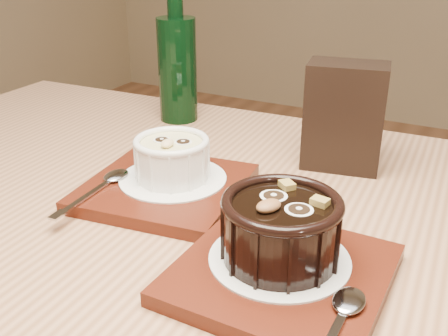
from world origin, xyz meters
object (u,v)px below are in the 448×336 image
Objects in this scene: tray_left at (165,188)px; ramekin_dark at (281,226)px; tray_right at (282,274)px; condiment_stand at (344,117)px; table at (209,303)px; ramekin_white at (172,156)px; green_bottle at (177,66)px.

tray_left is 1.66× the size of ramekin_dark.
tray_right is 1.29× the size of condiment_stand.
table is 0.15m from tray_left.
ramekin_dark is 0.27m from condiment_stand.
ramekin_dark is at bearing -42.16° from ramekin_white.
ramekin_dark is (0.18, -0.09, 0.04)m from tray_left.
ramekin_white is 0.38× the size of green_bottle.
green_bottle reaches higher than condiment_stand.
tray_left is at bearing -132.39° from condiment_stand.
tray_right is 1.66× the size of ramekin_dark.
table is 0.18m from ramekin_white.
condiment_stand reaches higher than tray_right.
tray_left reaches higher than table.
tray_left is 0.25m from condiment_stand.
tray_right is 0.04m from ramekin_dark.
condiment_stand is at bearing 32.89° from ramekin_white.
green_bottle is at bearing 133.67° from tray_right.
ramekin_white is 0.27m from green_bottle.
ramekin_white is at bearing -59.23° from green_bottle.
green_bottle is (-0.13, 0.24, 0.08)m from tray_left.
tray_right is at bearing -84.28° from condiment_stand.
ramekin_white is 0.50× the size of tray_right.
ramekin_white is 0.20m from ramekin_dark.
table is 0.42m from green_bottle.
green_bottle is (-0.32, 0.33, 0.04)m from ramekin_dark.
condiment_stand is at bearing 73.13° from table.
tray_left is at bearing 148.01° from table.
green_bottle reaches higher than table.
tray_left is (-0.09, 0.06, 0.10)m from table.
green_bottle is (-0.30, 0.06, 0.02)m from condiment_stand.
table is at bearing -173.11° from ramekin_dark.
table is at bearing -106.87° from condiment_stand.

